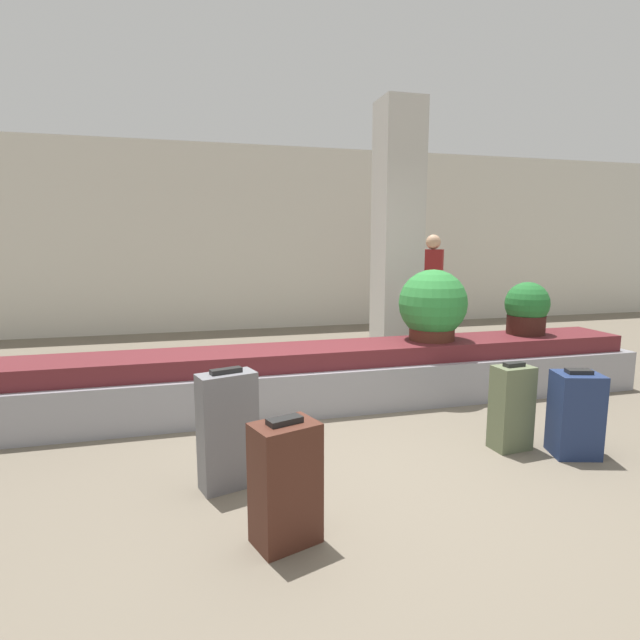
% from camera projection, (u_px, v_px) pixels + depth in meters
% --- Properties ---
extents(ground_plane, '(18.00, 18.00, 0.00)m').
position_uv_depth(ground_plane, '(373.00, 470.00, 3.41)').
color(ground_plane, '#6B6051').
extents(back_wall, '(18.00, 0.06, 3.20)m').
position_uv_depth(back_wall, '(255.00, 239.00, 8.78)').
color(back_wall, beige).
rests_on(back_wall, ground_plane).
extents(carousel, '(6.64, 0.76, 0.58)m').
position_uv_depth(carousel, '(320.00, 378.00, 4.73)').
color(carousel, gray).
rests_on(carousel, ground_plane).
extents(pillar, '(0.50, 0.50, 3.20)m').
position_uv_depth(pillar, '(397.00, 238.00, 6.06)').
color(pillar, beige).
rests_on(pillar, ground_plane).
extents(suitcase_0, '(0.39, 0.27, 0.77)m').
position_uv_depth(suitcase_0, '(228.00, 430.00, 3.13)').
color(suitcase_0, slate).
rests_on(suitcase_0, ground_plane).
extents(suitcase_1, '(0.37, 0.34, 0.64)m').
position_uv_depth(suitcase_1, '(575.00, 414.00, 3.61)').
color(suitcase_1, navy).
rests_on(suitcase_1, ground_plane).
extents(suitcase_2, '(0.30, 0.21, 0.67)m').
position_uv_depth(suitcase_2, '(511.00, 407.00, 3.73)').
color(suitcase_2, '#5B6647').
rests_on(suitcase_2, ground_plane).
extents(suitcase_3, '(0.38, 0.32, 0.67)m').
position_uv_depth(suitcase_3, '(285.00, 483.00, 2.55)').
color(suitcase_3, '#472319').
rests_on(suitcase_3, ground_plane).
extents(potted_plant_0, '(0.46, 0.46, 0.55)m').
position_uv_depth(potted_plant_0, '(527.00, 309.00, 5.28)').
color(potted_plant_0, '#381914').
rests_on(potted_plant_0, carousel).
extents(potted_plant_1, '(0.67, 0.67, 0.70)m').
position_uv_depth(potted_plant_1, '(433.00, 306.00, 4.95)').
color(potted_plant_1, '#4C2319').
rests_on(potted_plant_1, carousel).
extents(traveler_0, '(0.36, 0.34, 1.66)m').
position_uv_depth(traveler_0, '(432.00, 277.00, 8.02)').
color(traveler_0, '#282833').
rests_on(traveler_0, ground_plane).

